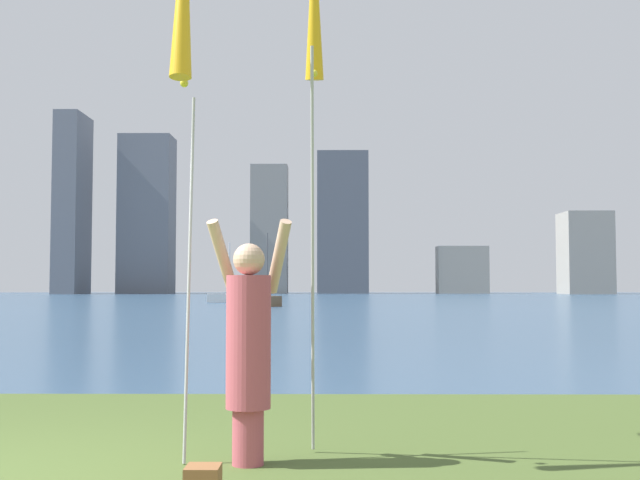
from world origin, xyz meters
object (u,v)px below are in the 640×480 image
(person, at_px, (249,343))
(kite_flag_right, at_px, (314,7))
(sailboat_3, at_px, (229,297))
(sailboat_2, at_px, (267,301))

(person, distance_m, kite_flag_right, 2.95)
(person, xyz_separation_m, sailboat_3, (-6.54, 51.32, -0.52))
(kite_flag_right, distance_m, sailboat_3, 51.10)
(person, height_order, sailboat_2, sailboat_2)
(kite_flag_right, bearing_deg, person, -119.97)
(sailboat_3, bearing_deg, sailboat_2, -71.41)
(sailboat_2, bearing_deg, kite_flag_right, -85.07)
(kite_flag_right, height_order, sailboat_2, kite_flag_right)
(sailboat_2, relative_size, sailboat_3, 1.00)
(kite_flag_right, bearing_deg, sailboat_3, 97.90)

